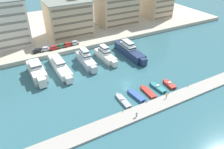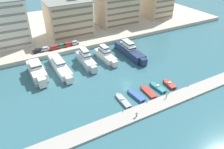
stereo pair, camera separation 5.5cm
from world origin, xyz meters
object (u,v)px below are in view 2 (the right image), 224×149
motorboat_teal_center_left (158,88)px  pedestrian_near_edge (137,114)px  motorboat_grey_far_left (123,101)px  car_green_center_left (61,46)px  motorboat_blue_left (136,96)px  car_black_far_left (38,50)px  motorboat_red_mid_left (148,92)px  car_silver_left (45,49)px  yacht_ivory_center_left (105,55)px  yacht_white_left (60,67)px  pedestrian_mid_deck (167,96)px  car_silver_center_right (75,43)px  car_red_center (68,44)px  yacht_navy_center (130,51)px  car_red_mid_left (54,48)px  yacht_silver_mid_left (86,59)px  yacht_ivory_far_left (37,72)px  motorboat_red_center (170,84)px

motorboat_teal_center_left → pedestrian_near_edge: size_ratio=4.10×
motorboat_grey_far_left → car_green_center_left: bearing=97.1°
motorboat_blue_left → car_black_far_left: 49.96m
motorboat_grey_far_left → motorboat_red_mid_left: size_ratio=1.05×
motorboat_teal_center_left → car_silver_left: (-27.12, 44.91, 2.46)m
car_silver_left → yacht_ivory_center_left: bearing=-39.0°
yacht_white_left → pedestrian_mid_deck: 42.07m
car_silver_center_right → car_red_center: bearing=-175.9°
yacht_navy_center → car_green_center_left: bearing=144.0°
yacht_ivory_center_left → motorboat_blue_left: size_ratio=2.10×
yacht_ivory_center_left → pedestrian_mid_deck: yacht_ivory_center_left is taller
motorboat_blue_left → car_green_center_left: 46.25m
yacht_navy_center → car_silver_center_right: size_ratio=5.44×
motorboat_blue_left → pedestrian_near_edge: bearing=-124.2°
car_red_mid_left → car_red_center: 6.66m
yacht_silver_mid_left → pedestrian_near_edge: 36.58m
yacht_ivory_far_left → motorboat_red_center: size_ratio=2.81×
yacht_silver_mid_left → car_black_far_left: bearing=132.5°
car_silver_left → pedestrian_near_edge: (12.18, -53.49, -1.24)m
motorboat_red_mid_left → car_silver_left: (-22.64, 45.29, 2.55)m
car_red_mid_left → yacht_ivory_far_left: bearing=-124.2°
yacht_white_left → motorboat_blue_left: yacht_white_left is taller
car_silver_left → car_red_center: bearing=-1.3°
yacht_ivory_center_left → car_red_mid_left: 24.08m
yacht_silver_mid_left → motorboat_red_mid_left: bearing=-69.9°
yacht_white_left → car_silver_left: size_ratio=5.35×
yacht_white_left → car_red_mid_left: yacht_white_left is taller
yacht_silver_mid_left → car_silver_center_right: yacht_silver_mid_left is taller
yacht_silver_mid_left → car_silver_left: yacht_silver_mid_left is taller
motorboat_teal_center_left → motorboat_red_mid_left: bearing=-175.2°
car_black_far_left → pedestrian_mid_deck: 58.64m
yacht_silver_mid_left → motorboat_blue_left: bearing=-78.7°
motorboat_grey_far_left → car_red_mid_left: 45.69m
yacht_navy_center → car_black_far_left: (-35.75, 18.56, 0.67)m
motorboat_grey_far_left → pedestrian_near_edge: pedestrian_near_edge is taller
pedestrian_mid_deck → motorboat_red_center: bearing=41.1°
motorboat_blue_left → motorboat_red_mid_left: size_ratio=1.00×
yacht_ivory_center_left → motorboat_red_center: bearing=-69.1°
car_green_center_left → pedestrian_near_edge: size_ratio=2.40×
motorboat_grey_far_left → car_red_center: (-2.48, 44.96, 2.50)m
car_red_center → motorboat_red_center: bearing=-64.5°
yacht_silver_mid_left → car_black_far_left: 23.05m
motorboat_blue_left → car_red_mid_left: 46.88m
motorboat_teal_center_left → yacht_white_left: bearing=132.3°
pedestrian_near_edge → motorboat_blue_left: bearing=55.8°
car_red_center → motorboat_red_mid_left: bearing=-74.7°
motorboat_blue_left → car_silver_left: size_ratio=1.87×
car_red_center → motorboat_teal_center_left: bearing=-69.4°
yacht_ivory_far_left → car_red_mid_left: 19.90m
yacht_ivory_far_left → car_red_center: size_ratio=4.12×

